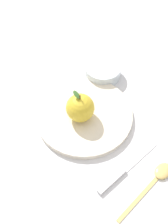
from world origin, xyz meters
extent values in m
plane|color=silver|center=(0.00, 0.00, 0.00)|extent=(2.40, 2.40, 0.00)
cylinder|color=silver|center=(0.04, -0.01, 0.01)|extent=(0.26, 0.26, 0.02)
torus|color=silver|center=(0.04, -0.01, 0.01)|extent=(0.26, 0.26, 0.01)
sphere|color=gold|center=(0.05, 0.00, 0.05)|extent=(0.07, 0.07, 0.07)
cylinder|color=#4C3319|center=(0.05, 0.00, 0.09)|extent=(0.00, 0.00, 0.02)
ellipsoid|color=#386628|center=(0.06, 0.00, 0.10)|extent=(0.03, 0.02, 0.01)
cylinder|color=silver|center=(0.08, -0.17, 0.02)|extent=(0.11, 0.11, 0.04)
torus|color=silver|center=(0.08, -0.17, 0.03)|extent=(0.11, 0.11, 0.01)
cylinder|color=#9FABB3|center=(0.08, -0.17, 0.03)|extent=(0.09, 0.09, 0.01)
cube|color=silver|center=(-0.14, 0.01, 0.00)|extent=(0.05, 0.11, 0.00)
cube|color=silver|center=(-0.11, 0.10, 0.01)|extent=(0.03, 0.09, 0.01)
ellipsoid|color=#D8B766|center=(-0.20, 0.02, 0.01)|extent=(0.04, 0.05, 0.01)
cube|color=#D8B766|center=(-0.18, 0.11, 0.00)|extent=(0.04, 0.14, 0.01)
camera|label=1|loc=(-0.19, 0.33, 0.60)|focal=42.86mm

